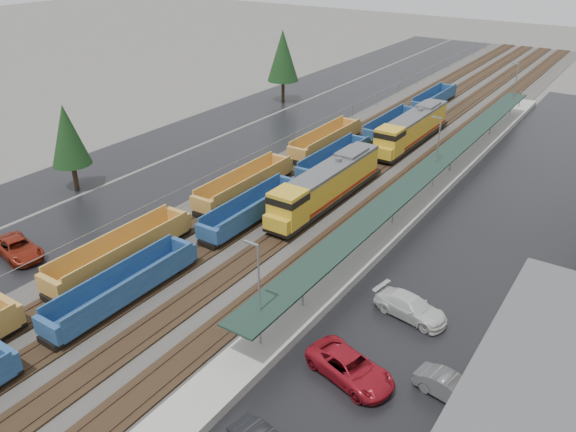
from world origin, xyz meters
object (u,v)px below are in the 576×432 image
locomotive_lead (325,186)px  parked_car_east_b (350,368)px  locomotive_trail (411,129)px  parked_car_east_c (411,307)px  well_string_yellow (122,253)px  parked_car_west_c (18,248)px  well_string_blue (253,210)px  parked_car_east_e (451,389)px

locomotive_lead → parked_car_east_b: 23.81m
locomotive_trail → parked_car_east_c: size_ratio=3.41×
locomotive_lead → locomotive_trail: 21.00m
parked_car_east_c → parked_car_east_b: bearing=-175.0°
well_string_yellow → parked_car_west_c: well_string_yellow is taller
well_string_blue → parked_car_east_b: well_string_blue is taller
parked_car_west_c → parked_car_east_c: parked_car_east_c is taller
locomotive_lead → well_string_blue: bearing=-122.0°
well_string_blue → parked_car_east_b: (17.40, -13.22, -0.31)m
locomotive_lead → parked_car_west_c: size_ratio=3.29×
locomotive_lead → parked_car_east_b: locomotive_lead is taller
parked_car_east_b → parked_car_east_e: parked_car_east_b is taller
well_string_yellow → parked_car_west_c: bearing=-154.6°
well_string_yellow → parked_car_east_e: bearing=1.4°
well_string_blue → parked_car_west_c: bearing=-127.5°
parked_car_west_c → parked_car_east_c: bearing=-61.6°
locomotive_trail → well_string_blue: bearing=-98.3°
parked_car_west_c → locomotive_lead: bearing=-26.9°
well_string_yellow → locomotive_trail: bearing=78.5°
locomotive_lead → well_string_yellow: bearing=-113.4°
well_string_blue → parked_car_east_c: (17.98, -5.45, -0.34)m
parked_car_east_e → parked_car_east_b: bearing=116.9°
locomotive_trail → locomotive_lead: bearing=-90.0°
well_string_yellow → well_string_blue: 12.72m
locomotive_lead → parked_car_west_c: locomotive_lead is taller
locomotive_lead → well_string_blue: locomotive_lead is taller
parked_car_west_c → parked_car_east_b: size_ratio=0.96×
parked_car_west_c → parked_car_east_e: bearing=-73.5°
parked_car_west_c → parked_car_east_c: size_ratio=1.04×
locomotive_trail → parked_car_east_b: size_ratio=3.16×
well_string_yellow → parked_car_east_c: size_ratio=14.66×
parked_car_east_b → parked_car_west_c: bearing=110.5°
parked_car_east_c → parked_car_east_e: size_ratio=1.24×
parked_car_east_b → parked_car_east_c: (0.58, 7.77, -0.03)m
parked_car_east_b → parked_car_east_e: size_ratio=1.34×
locomotive_trail → parked_car_east_e: locomotive_trail is taller
locomotive_lead → parked_car_east_c: size_ratio=3.41×
parked_car_east_e → locomotive_trail: bearing=35.2°
parked_car_east_c → well_string_blue: bearing=82.4°
parked_car_west_c → parked_car_east_e: 35.58m
locomotive_trail → well_string_blue: size_ratio=0.17×
locomotive_trail → parked_car_east_b: locomotive_trail is taller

